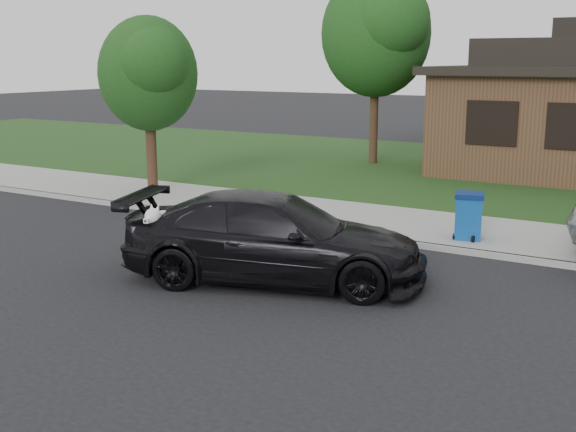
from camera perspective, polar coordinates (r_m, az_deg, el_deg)
The scene contains 8 objects.
ground at distance 11.51m, azimuth 0.74°, elevation -5.93°, with size 120.00×120.00×0.00m, color black.
sidewalk at distance 15.87m, azimuth 9.77°, elevation -0.76°, with size 60.00×3.00×0.12m, color gray.
curb at distance 14.51m, azimuth 7.64°, elevation -1.92°, with size 60.00×0.12×0.12m, color gray.
lawn at distance 23.40m, azimuth 16.83°, elevation 3.10°, with size 60.00×13.00×0.13m, color #193814.
sedan at distance 11.84m, azimuth -1.12°, elevation -1.77°, with size 5.35×3.44×1.44m.
recycling_bin at distance 14.63m, azimuth 14.08°, elevation 0.04°, with size 0.68×0.68×0.92m.
tree_0 at distance 24.42m, azimuth 7.22°, elevation 14.29°, with size 3.78×3.60×6.34m.
tree_2 at distance 19.43m, azimuth -10.90°, elevation 11.12°, with size 2.73×2.60×4.59m.
Camera 1 is at (5.44, -9.48, 3.61)m, focal length 45.00 mm.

